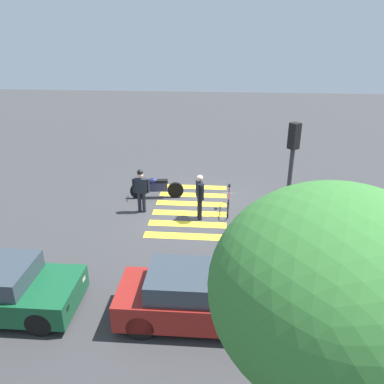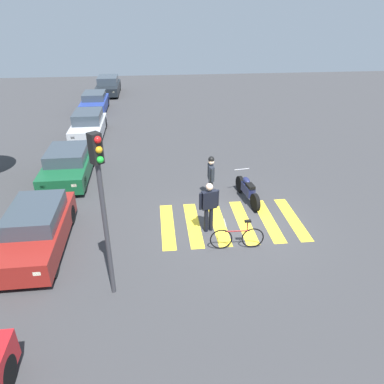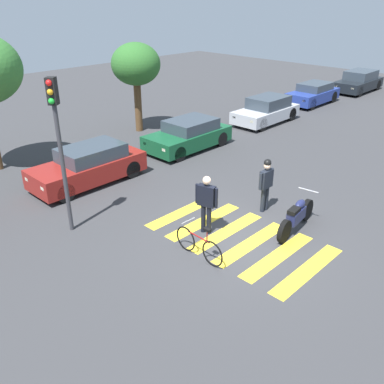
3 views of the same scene
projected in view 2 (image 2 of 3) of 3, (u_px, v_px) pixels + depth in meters
name	position (u px, v px, depth m)	size (l,w,h in m)	color
ground_plane	(231.00, 222.00, 12.94)	(60.00, 60.00, 0.00)	#38383A
police_motorcycle	(247.00, 190.00, 14.14)	(2.26, 0.63, 1.06)	black
leaning_bicycle	(237.00, 238.00, 11.40)	(0.46, 1.71, 1.02)	black
officer_on_foot	(209.00, 204.00, 12.00)	(0.33, 0.68, 1.78)	black
officer_by_motorcycle	(211.00, 175.00, 14.08)	(0.67, 0.23, 1.78)	#1E232D
crosswalk_stripes	(231.00, 222.00, 12.93)	(2.91, 4.95, 0.01)	yellow
car_maroon_wagon	(36.00, 229.00, 11.32)	(4.20, 1.72, 1.39)	black
car_green_compact	(68.00, 165.00, 15.91)	(4.01, 1.87, 1.32)	black
car_silver_sedan	(88.00, 124.00, 21.10)	(4.06, 1.76, 1.38)	black
car_blue_hatchback	(95.00, 102.00, 25.94)	(3.95, 1.71, 1.29)	black
car_black_suv	(108.00, 86.00, 30.83)	(4.41, 1.85, 1.44)	black
traffic_light_pole	(102.00, 194.00, 8.46)	(0.35, 0.34, 4.45)	#38383D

